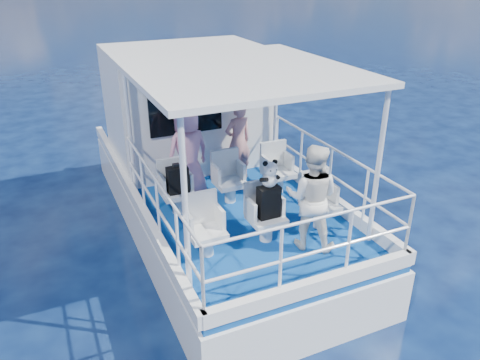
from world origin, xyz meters
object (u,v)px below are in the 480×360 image
object	(u,v)px
passenger_stbd_aft	(312,197)
backpack_center	(269,202)
panda	(270,174)
passenger_port_fwd	(188,152)

from	to	relation	value
passenger_stbd_aft	backpack_center	size ratio (longest dim) A/B	3.25
passenger_stbd_aft	backpack_center	distance (m)	0.60
passenger_stbd_aft	panda	size ratio (longest dim) A/B	3.95
backpack_center	panda	xyz separation A→B (m)	(0.01, 0.01, 0.42)
passenger_port_fwd	backpack_center	bearing A→B (deg)	94.81
panda	passenger_stbd_aft	bearing A→B (deg)	-39.22
backpack_center	passenger_stbd_aft	bearing A→B (deg)	-37.25
passenger_port_fwd	passenger_stbd_aft	world-z (taller)	passenger_port_fwd
passenger_stbd_aft	backpack_center	bearing A→B (deg)	2.48
passenger_stbd_aft	panda	bearing A→B (deg)	0.51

